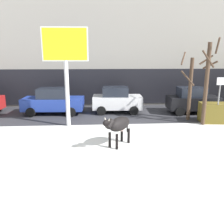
# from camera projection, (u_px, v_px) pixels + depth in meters

# --- Properties ---
(ground_plane) EXTENTS (120.00, 120.00, 0.00)m
(ground_plane) POSITION_uv_depth(u_px,v_px,m) (112.00, 159.00, 9.45)
(ground_plane) COLOR white
(road_strip) EXTENTS (60.00, 5.60, 0.01)m
(road_strip) POSITION_uv_depth(u_px,v_px,m) (105.00, 113.00, 16.85)
(road_strip) COLOR #333338
(road_strip) RESTS_ON ground
(building_facade) EXTENTS (44.00, 6.10, 13.00)m
(building_facade) POSITION_uv_depth(u_px,v_px,m) (102.00, 27.00, 20.83)
(building_facade) COLOR gray
(building_facade) RESTS_ON ground
(cow_black) EXTENTS (1.53, 1.72, 1.54)m
(cow_black) POSITION_uv_depth(u_px,v_px,m) (119.00, 125.00, 10.62)
(cow_black) COLOR black
(cow_black) RESTS_ON ground
(billboard) EXTENTS (2.53, 0.29, 5.56)m
(billboard) POSITION_uv_depth(u_px,v_px,m) (65.00, 51.00, 12.87)
(billboard) COLOR silver
(billboard) RESTS_ON ground
(car_blue_sedan) EXTENTS (4.28, 2.14, 1.84)m
(car_blue_sedan) POSITION_uv_depth(u_px,v_px,m) (53.00, 101.00, 16.57)
(car_blue_sedan) COLOR #233D9E
(car_blue_sedan) RESTS_ON ground
(car_white_hatchback) EXTENTS (3.58, 2.06, 1.86)m
(car_white_hatchback) POSITION_uv_depth(u_px,v_px,m) (117.00, 100.00, 16.97)
(car_white_hatchback) COLOR white
(car_white_hatchback) RESTS_ON ground
(car_black_hatchback) EXTENTS (3.58, 2.06, 1.86)m
(car_black_hatchback) POSITION_uv_depth(u_px,v_px,m) (192.00, 100.00, 16.75)
(car_black_hatchback) COLOR black
(car_black_hatchback) RESTS_ON ground
(bare_tree_right_lot) EXTENTS (1.12, 1.18, 5.02)m
(bare_tree_right_lot) POSITION_uv_depth(u_px,v_px,m) (207.00, 81.00, 13.56)
(bare_tree_right_lot) COLOR #4C3828
(bare_tree_right_lot) RESTS_ON ground
(bare_tree_far_back) EXTENTS (0.91, 1.47, 4.29)m
(bare_tree_far_back) POSITION_uv_depth(u_px,v_px,m) (189.00, 87.00, 14.71)
(bare_tree_far_back) COLOR #4C3828
(bare_tree_far_back) RESTS_ON ground
(dumpster) EXTENTS (1.80, 1.26, 1.20)m
(dumpster) POSITION_uv_depth(u_px,v_px,m) (214.00, 113.00, 14.53)
(dumpster) COLOR brown
(dumpster) RESTS_ON ground
(street_sign) EXTENTS (0.44, 0.08, 2.82)m
(street_sign) POSITION_uv_depth(u_px,v_px,m) (219.00, 97.00, 13.82)
(street_sign) COLOR gray
(street_sign) RESTS_ON ground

